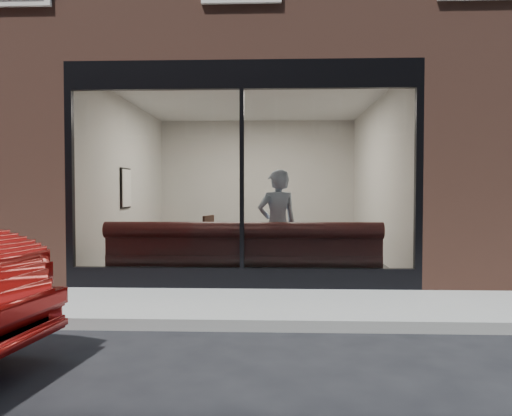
{
  "coord_description": "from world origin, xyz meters",
  "views": [
    {
      "loc": [
        0.47,
        -4.93,
        1.39
      ],
      "look_at": [
        0.18,
        2.4,
        1.13
      ],
      "focal_mm": 35.0,
      "sensor_mm": 36.0,
      "label": 1
    }
  ],
  "objects_px": {
    "cafe_table_left": "(177,228)",
    "cafe_table_right": "(333,228)",
    "banquette": "(244,269)",
    "cafe_chair_left": "(199,255)",
    "person": "(277,225)"
  },
  "relations": [
    {
      "from": "cafe_table_left",
      "to": "cafe_table_right",
      "type": "height_order",
      "value": "cafe_table_right"
    },
    {
      "from": "banquette",
      "to": "cafe_chair_left",
      "type": "xyz_separation_m",
      "value": [
        -0.89,
        1.41,
        0.01
      ]
    },
    {
      "from": "cafe_table_right",
      "to": "cafe_chair_left",
      "type": "bearing_deg",
      "value": 174.24
    },
    {
      "from": "cafe_table_left",
      "to": "person",
      "type": "bearing_deg",
      "value": -27.63
    },
    {
      "from": "cafe_table_left",
      "to": "cafe_table_right",
      "type": "relative_size",
      "value": 0.91
    },
    {
      "from": "banquette",
      "to": "person",
      "type": "height_order",
      "value": "person"
    },
    {
      "from": "person",
      "to": "cafe_table_left",
      "type": "distance_m",
      "value": 1.95
    },
    {
      "from": "cafe_table_left",
      "to": "cafe_table_right",
      "type": "distance_m",
      "value": 2.69
    },
    {
      "from": "banquette",
      "to": "person",
      "type": "relative_size",
      "value": 2.34
    },
    {
      "from": "person",
      "to": "cafe_table_left",
      "type": "height_order",
      "value": "person"
    },
    {
      "from": "person",
      "to": "cafe_chair_left",
      "type": "height_order",
      "value": "person"
    },
    {
      "from": "cafe_table_left",
      "to": "cafe_chair_left",
      "type": "xyz_separation_m",
      "value": [
        0.33,
        0.25,
        -0.5
      ]
    },
    {
      "from": "cafe_table_left",
      "to": "cafe_chair_left",
      "type": "bearing_deg",
      "value": 36.89
    },
    {
      "from": "cafe_table_left",
      "to": "cafe_table_right",
      "type": "xyz_separation_m",
      "value": [
        2.69,
        0.01,
        0.0
      ]
    },
    {
      "from": "banquette",
      "to": "cafe_table_left",
      "type": "distance_m",
      "value": 1.76
    }
  ]
}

